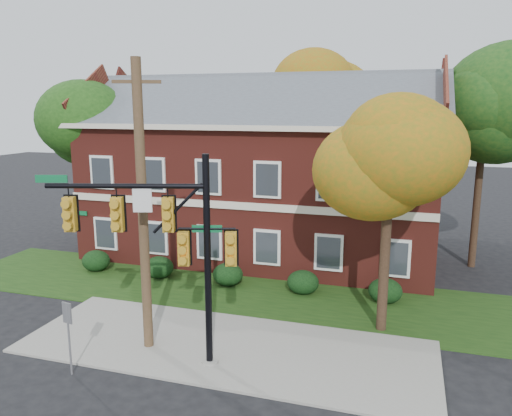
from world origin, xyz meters
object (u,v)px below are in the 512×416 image
(tree_near_right, at_px, (397,149))
(sign_post, at_px, (68,326))
(traffic_signal, at_px, (167,238))
(apartment_building, at_px, (261,165))
(hedge_far_left, at_px, (96,261))
(hedge_left, at_px, (159,267))
(tree_left_rear, at_px, (91,131))
(utility_pole, at_px, (143,208))
(hedge_center, at_px, (228,274))
(hedge_far_right, at_px, (385,291))
(tree_right_rear, at_px, (493,105))
(tree_far_rear, at_px, (314,94))
(hedge_right, at_px, (303,282))

(tree_near_right, bearing_deg, sign_post, -147.25)
(traffic_signal, bearing_deg, apartment_building, 77.56)
(hedge_far_left, relative_size, hedge_left, 1.00)
(tree_left_rear, relative_size, utility_pole, 0.93)
(hedge_center, height_order, tree_near_right, tree_near_right)
(hedge_far_right, bearing_deg, traffic_signal, -130.76)
(traffic_signal, bearing_deg, hedge_far_left, 121.10)
(hedge_far_left, distance_m, hedge_center, 7.00)
(hedge_far_left, distance_m, utility_pole, 10.11)
(hedge_far_left, height_order, tree_near_right, tree_near_right)
(hedge_far_right, height_order, tree_left_rear, tree_left_rear)
(sign_post, bearing_deg, tree_left_rear, 130.83)
(tree_right_rear, xyz_separation_m, traffic_signal, (-10.55, -13.34, -3.95))
(hedge_far_left, relative_size, tree_left_rear, 0.16)
(tree_left_rear, height_order, tree_right_rear, tree_right_rear)
(hedge_far_left, relative_size, tree_far_rear, 0.12)
(traffic_signal, relative_size, sign_post, 2.87)
(tree_near_right, height_order, tree_left_rear, tree_left_rear)
(apartment_building, relative_size, hedge_right, 13.43)
(tree_near_right, relative_size, tree_right_rear, 0.81)
(hedge_center, relative_size, tree_right_rear, 0.13)
(hedge_far_left, relative_size, traffic_signal, 0.21)
(hedge_far_right, height_order, tree_near_right, tree_near_right)
(tree_left_rear, relative_size, traffic_signal, 1.32)
(tree_far_rear, height_order, traffic_signal, tree_far_rear)
(apartment_building, height_order, hedge_center, apartment_building)
(hedge_far_right, bearing_deg, hedge_far_left, 180.00)
(tree_left_rear, bearing_deg, tree_far_rear, 38.97)
(hedge_center, bearing_deg, traffic_signal, -83.94)
(hedge_far_right, relative_size, tree_near_right, 0.16)
(apartment_building, distance_m, hedge_left, 7.73)
(apartment_building, bearing_deg, tree_right_rear, 4.33)
(hedge_far_left, height_order, tree_right_rear, tree_right_rear)
(hedge_far_left, xyz_separation_m, hedge_center, (7.00, 0.00, 0.00))
(utility_pole, height_order, sign_post, utility_pole)
(hedge_right, bearing_deg, hedge_left, 180.00)
(tree_right_rear, distance_m, traffic_signal, 17.46)
(hedge_far_right, bearing_deg, hedge_left, 180.00)
(hedge_far_left, xyz_separation_m, tree_left_rear, (-2.73, 4.14, 6.16))
(hedge_right, bearing_deg, sign_post, -121.80)
(tree_left_rear, relative_size, sign_post, 3.79)
(apartment_building, xyz_separation_m, hedge_center, (0.00, -5.25, -4.46))
(hedge_left, height_order, sign_post, sign_post)
(hedge_far_right, relative_size, sign_post, 0.60)
(tree_right_rear, height_order, traffic_signal, tree_right_rear)
(apartment_building, height_order, hedge_far_right, apartment_building)
(hedge_center, bearing_deg, utility_pole, -94.45)
(tree_left_rear, distance_m, tree_right_rear, 21.19)
(hedge_far_left, xyz_separation_m, hedge_right, (10.50, 0.00, 0.00))
(tree_left_rear, height_order, utility_pole, utility_pole)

